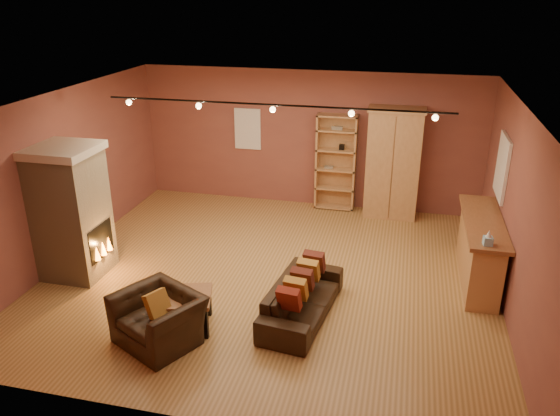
% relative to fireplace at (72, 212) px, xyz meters
% --- Properties ---
extents(floor, '(7.00, 7.00, 0.00)m').
position_rel_fireplace_xyz_m(floor, '(3.04, 0.60, -1.06)').
color(floor, olive).
rests_on(floor, ground).
extents(ceiling, '(7.00, 7.00, 0.00)m').
position_rel_fireplace_xyz_m(ceiling, '(3.04, 0.60, 1.74)').
color(ceiling, brown).
rests_on(ceiling, back_wall).
extents(back_wall, '(7.00, 0.02, 2.80)m').
position_rel_fireplace_xyz_m(back_wall, '(3.04, 3.85, 0.34)').
color(back_wall, brown).
rests_on(back_wall, floor).
extents(left_wall, '(0.02, 6.50, 2.80)m').
position_rel_fireplace_xyz_m(left_wall, '(-0.46, 0.60, 0.34)').
color(left_wall, brown).
rests_on(left_wall, floor).
extents(right_wall, '(0.02, 6.50, 2.80)m').
position_rel_fireplace_xyz_m(right_wall, '(6.54, 0.60, 0.34)').
color(right_wall, brown).
rests_on(right_wall, floor).
extents(fireplace, '(1.01, 0.98, 2.12)m').
position_rel_fireplace_xyz_m(fireplace, '(0.00, 0.00, 0.00)').
color(fireplace, tan).
rests_on(fireplace, floor).
extents(back_window, '(0.56, 0.04, 0.86)m').
position_rel_fireplace_xyz_m(back_window, '(1.74, 3.83, 0.49)').
color(back_window, white).
rests_on(back_window, back_wall).
extents(bookcase, '(0.81, 0.31, 1.98)m').
position_rel_fireplace_xyz_m(bookcase, '(3.63, 3.74, -0.05)').
color(bookcase, tan).
rests_on(bookcase, floor).
extents(armoire, '(1.08, 0.62, 2.20)m').
position_rel_fireplace_xyz_m(armoire, '(4.77, 3.57, 0.04)').
color(armoire, tan).
rests_on(armoire, floor).
extents(bar_counter, '(0.58, 2.14, 1.03)m').
position_rel_fireplace_xyz_m(bar_counter, '(6.24, 1.23, -0.54)').
color(bar_counter, tan).
rests_on(bar_counter, floor).
extents(tissue_box, '(0.13, 0.13, 0.22)m').
position_rel_fireplace_xyz_m(tissue_box, '(6.19, 0.34, 0.06)').
color(tissue_box, '#8AC1DE').
rests_on(tissue_box, bar_counter).
extents(right_window, '(0.05, 0.90, 1.00)m').
position_rel_fireplace_xyz_m(right_window, '(6.51, 2.00, 0.59)').
color(right_window, white).
rests_on(right_window, right_wall).
extents(loveseat, '(0.77, 1.89, 0.76)m').
position_rel_fireplace_xyz_m(loveseat, '(3.75, -0.41, -0.68)').
color(loveseat, black).
rests_on(loveseat, floor).
extents(armchair, '(1.23, 1.07, 0.90)m').
position_rel_fireplace_xyz_m(armchair, '(2.06, -1.42, -0.61)').
color(armchair, black).
rests_on(armchair, floor).
extents(coffee_table, '(0.81, 0.81, 0.49)m').
position_rel_fireplace_xyz_m(coffee_table, '(2.30, -1.04, -0.64)').
color(coffee_table, '#955B36').
rests_on(coffee_table, floor).
extents(track_rail, '(5.20, 0.09, 0.13)m').
position_rel_fireplace_xyz_m(track_rail, '(3.04, 0.80, 1.63)').
color(track_rail, black).
rests_on(track_rail, ceiling).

